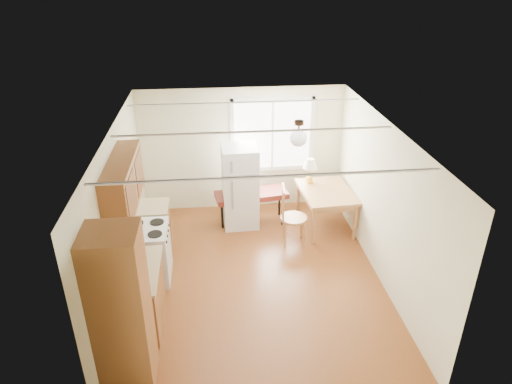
{
  "coord_description": "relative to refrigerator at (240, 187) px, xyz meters",
  "views": [
    {
      "loc": [
        -0.6,
        -5.97,
        4.55
      ],
      "look_at": [
        0.1,
        0.8,
        1.15
      ],
      "focal_mm": 32.0,
      "sensor_mm": 36.0,
      "label": 1
    }
  ],
  "objects": [
    {
      "name": "window_unit",
      "position": [
        0.7,
        0.72,
        0.75
      ],
      "size": [
        1.64,
        0.05,
        1.51
      ],
      "color": "white",
      "rests_on": "room_shell"
    },
    {
      "name": "coffee_maker",
      "position": [
        -1.62,
        -3.08,
        0.25
      ],
      "size": [
        0.22,
        0.28,
        0.4
      ],
      "rotation": [
        0.0,
        0.0,
        -0.08
      ],
      "color": "black",
      "rests_on": "kitchen_run"
    },
    {
      "name": "table_lamp",
      "position": [
        1.35,
        0.09,
        0.33
      ],
      "size": [
        0.28,
        0.28,
        0.49
      ],
      "rotation": [
        0.0,
        0.0,
        -0.29
      ],
      "color": "gold",
      "rests_on": "dining_table"
    },
    {
      "name": "kitchen_run",
      "position": [
        -1.62,
        -2.39,
        0.04
      ],
      "size": [
        0.65,
        3.4,
        2.2
      ],
      "color": "brown",
      "rests_on": "ground"
    },
    {
      "name": "bench",
      "position": [
        0.22,
        0.05,
        -0.23
      ],
      "size": [
        1.44,
        0.71,
        0.64
      ],
      "rotation": [
        0.0,
        0.0,
        0.15
      ],
      "color": "maroon",
      "rests_on": "ground"
    },
    {
      "name": "refrigerator",
      "position": [
        0.0,
        0.0,
        0.0
      ],
      "size": [
        0.68,
        0.7,
        1.59
      ],
      "rotation": [
        0.0,
        0.0,
        0.03
      ],
      "color": "silver",
      "rests_on": "ground"
    },
    {
      "name": "room_shell",
      "position": [
        0.1,
        -1.76,
        0.45
      ],
      "size": [
        4.6,
        5.6,
        2.62
      ],
      "color": "#5A2B12",
      "rests_on": "ground"
    },
    {
      "name": "pendant_light",
      "position": [
        0.8,
        -1.36,
        1.44
      ],
      "size": [
        0.26,
        0.26,
        0.4
      ],
      "color": "#311F15",
      "rests_on": "room_shell"
    },
    {
      "name": "dining_table",
      "position": [
        1.6,
        -0.29,
        -0.13
      ],
      "size": [
        1.01,
        1.3,
        0.77
      ],
      "rotation": [
        0.0,
        0.0,
        0.07
      ],
      "color": "#A06C3D",
      "rests_on": "ground"
    },
    {
      "name": "kettle",
      "position": [
        -1.65,
        -2.22,
        0.2
      ],
      "size": [
        0.12,
        0.12,
        0.24
      ],
      "color": "red",
      "rests_on": "kitchen_run"
    },
    {
      "name": "chair",
      "position": [
        0.8,
        -0.76,
        -0.17
      ],
      "size": [
        0.49,
        0.48,
        1.1
      ],
      "rotation": [
        0.0,
        0.0,
        -0.08
      ],
      "color": "#A06C3D",
      "rests_on": "ground"
    }
  ]
}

